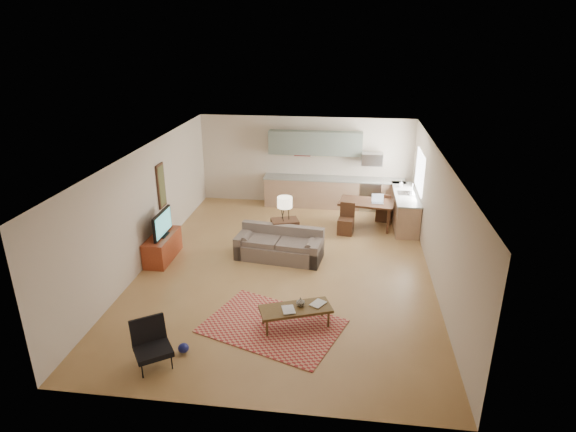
# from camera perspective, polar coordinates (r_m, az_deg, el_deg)

# --- Properties ---
(room) EXTENTS (9.00, 9.00, 9.00)m
(room) POSITION_cam_1_polar(r_m,az_deg,el_deg) (10.64, -0.21, 0.42)
(room) COLOR #9D7242
(room) RESTS_ON ground
(kitchen_counter_back) EXTENTS (4.26, 0.64, 0.92)m
(kitchen_counter_back) POSITION_cam_1_polar(r_m,az_deg,el_deg) (14.80, 5.41, 2.78)
(kitchen_counter_back) COLOR #9F795C
(kitchen_counter_back) RESTS_ON ground
(kitchen_counter_right) EXTENTS (0.64, 2.26, 0.92)m
(kitchen_counter_right) POSITION_cam_1_polar(r_m,az_deg,el_deg) (13.77, 13.67, 0.81)
(kitchen_counter_right) COLOR #9F795C
(kitchen_counter_right) RESTS_ON ground
(kitchen_range) EXTENTS (0.62, 0.62, 0.90)m
(kitchen_range) POSITION_cam_1_polar(r_m,az_deg,el_deg) (14.81, 9.66, 2.54)
(kitchen_range) COLOR #A5A8AD
(kitchen_range) RESTS_ON ground
(kitchen_microwave) EXTENTS (0.62, 0.40, 0.35)m
(kitchen_microwave) POSITION_cam_1_polar(r_m,az_deg,el_deg) (14.52, 9.93, 6.68)
(kitchen_microwave) COLOR #A5A8AD
(kitchen_microwave) RESTS_ON room
(upper_cabinets) EXTENTS (2.80, 0.34, 0.70)m
(upper_cabinets) POSITION_cam_1_polar(r_m,az_deg,el_deg) (14.57, 3.25, 8.63)
(upper_cabinets) COLOR slate
(upper_cabinets) RESTS_ON room
(window_right) EXTENTS (0.02, 1.40, 1.05)m
(window_right) POSITION_cam_1_polar(r_m,az_deg,el_deg) (13.48, 15.34, 5.09)
(window_right) COLOR white
(window_right) RESTS_ON room
(wall_art_left) EXTENTS (0.06, 0.42, 1.10)m
(wall_art_left) POSITION_cam_1_polar(r_m,az_deg,el_deg) (12.21, -14.77, 3.48)
(wall_art_left) COLOR olive
(wall_art_left) RESTS_ON room
(triptych) EXTENTS (1.70, 0.04, 0.50)m
(triptych) POSITION_cam_1_polar(r_m,az_deg,el_deg) (14.78, 1.72, 8.05)
(triptych) COLOR beige
(triptych) RESTS_ON room
(rug) EXTENTS (2.84, 2.40, 0.02)m
(rug) POSITION_cam_1_polar(r_m,az_deg,el_deg) (9.14, -1.86, -12.90)
(rug) COLOR maroon
(rug) RESTS_ON floor
(sofa) EXTENTS (2.22, 1.19, 0.74)m
(sofa) POSITION_cam_1_polar(r_m,az_deg,el_deg) (11.44, -1.06, -3.35)
(sofa) COLOR #695A51
(sofa) RESTS_ON floor
(coffee_table) EXTENTS (1.41, 0.96, 0.40)m
(coffee_table) POSITION_cam_1_polar(r_m,az_deg,el_deg) (9.04, 0.91, -11.86)
(coffee_table) COLOR #493416
(coffee_table) RESTS_ON floor
(book_a) EXTENTS (0.39, 0.42, 0.03)m
(book_a) POSITION_cam_1_polar(r_m,az_deg,el_deg) (8.84, -0.67, -11.13)
(book_a) COLOR maroon
(book_a) RESTS_ON coffee_table
(book_b) EXTENTS (0.47, 0.48, 0.02)m
(book_b) POSITION_cam_1_polar(r_m,az_deg,el_deg) (9.10, 3.01, -10.13)
(book_b) COLOR navy
(book_b) RESTS_ON coffee_table
(vase) EXTENTS (0.17, 0.17, 0.17)m
(vase) POSITION_cam_1_polar(r_m,az_deg,el_deg) (8.96, 1.49, -10.11)
(vase) COLOR black
(vase) RESTS_ON coffee_table
(armchair) EXTENTS (0.91, 0.91, 0.75)m
(armchair) POSITION_cam_1_polar(r_m,az_deg,el_deg) (8.33, -15.78, -14.58)
(armchair) COLOR black
(armchair) RESTS_ON floor
(tv_credenza) EXTENTS (0.50, 1.31, 0.60)m
(tv_credenza) POSITION_cam_1_polar(r_m,az_deg,el_deg) (11.83, -14.64, -3.58)
(tv_credenza) COLOR maroon
(tv_credenza) RESTS_ON floor
(tv) EXTENTS (0.10, 1.00, 0.60)m
(tv) POSITION_cam_1_polar(r_m,az_deg,el_deg) (11.58, -14.69, -0.90)
(tv) COLOR black
(tv) RESTS_ON tv_credenza
(console_table) EXTENTS (0.76, 0.62, 0.76)m
(console_table) POSITION_cam_1_polar(r_m,az_deg,el_deg) (11.97, -0.38, -2.14)
(console_table) COLOR #3A2215
(console_table) RESTS_ON floor
(table_lamp) EXTENTS (0.50, 0.50, 0.61)m
(table_lamp) POSITION_cam_1_polar(r_m,az_deg,el_deg) (11.71, -0.38, 0.94)
(table_lamp) COLOR beige
(table_lamp) RESTS_ON console_table
(dining_table) EXTENTS (1.58, 1.06, 0.74)m
(dining_table) POSITION_cam_1_polar(r_m,az_deg,el_deg) (13.43, 9.20, 0.22)
(dining_table) COLOR #3A2215
(dining_table) RESTS_ON floor
(dining_chair_near) EXTENTS (0.46, 0.48, 0.83)m
(dining_chair_near) POSITION_cam_1_polar(r_m,az_deg,el_deg) (12.88, 6.89, -0.37)
(dining_chair_near) COLOR #3A2215
(dining_chair_near) RESTS_ON floor
(dining_chair_far) EXTENTS (0.49, 0.50, 0.84)m
(dining_chair_far) POSITION_cam_1_polar(r_m,az_deg,el_deg) (13.97, 11.35, 1.12)
(dining_chair_far) COLOR #3A2215
(dining_chair_far) RESTS_ON floor
(laptop) EXTENTS (0.32, 0.24, 0.23)m
(laptop) POSITION_cam_1_polar(r_m,az_deg,el_deg) (13.19, 10.60, 1.99)
(laptop) COLOR #A5A8AD
(laptop) RESTS_ON dining_table
(soap_bottle) EXTENTS (0.12, 0.12, 0.19)m
(soap_bottle) POSITION_cam_1_polar(r_m,az_deg,el_deg) (14.11, 13.25, 3.73)
(soap_bottle) COLOR beige
(soap_bottle) RESTS_ON kitchen_counter_right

